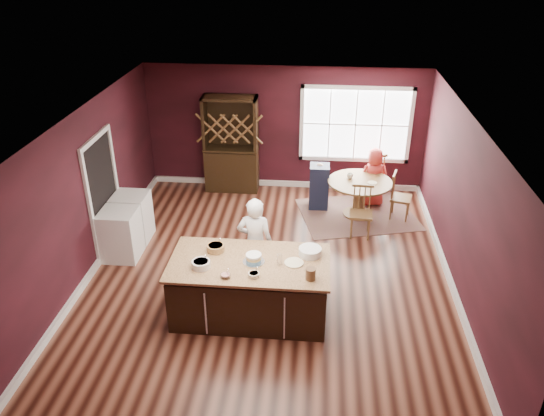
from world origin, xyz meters
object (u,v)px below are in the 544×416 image
Objects in this scene: toddler at (322,170)px; dryer at (132,217)px; kitchen_island at (250,289)px; layer_cake at (254,258)px; washer at (121,234)px; chair_south at (361,212)px; seated_woman at (374,177)px; high_chair at (319,186)px; hutch at (231,144)px; dining_table at (359,191)px; chair_east at (401,196)px; baker at (255,243)px; chair_north at (371,175)px.

toddler is 3.87m from dryer.
kitchen_island is 7.30× the size of layer_cake.
layer_cake reaches higher than kitchen_island.
toddler is 0.29× the size of washer.
layer_cake is 0.32× the size of chair_south.
seated_woman is at bearing 62.03° from layer_cake.
hutch is at bearing 159.08° from high_chair.
hutch is at bearing 160.05° from dining_table.
layer_cake is 0.35× the size of dryer.
high_chair is at bearing -20.33° from hutch.
layer_cake reaches higher than chair_east.
seated_woman is 1.38× the size of dryer.
seated_woman is at bearing 61.26° from kitchen_island.
seated_woman is at bearing 11.49° from high_chair.
baker is (-0.01, 0.74, 0.34)m from kitchen_island.
chair_east is at bearing -3.66° from dining_table.
high_chair is (0.98, 2.85, -0.29)m from baker.
layer_cake is 4.60m from chair_north.
baker is 1.74× the size of washer.
washer is (-3.48, -2.30, -0.36)m from toddler.
seated_woman is 1.16m from high_chair.
dining_table is at bearing -19.95° from hutch.
seated_woman is (2.03, 3.83, -0.36)m from layer_cake.
washer is (-1.50, -2.94, -0.61)m from hutch.
dining_table is 1.31× the size of chair_east.
toddler is 0.12× the size of hutch.
seated_woman is 1.27× the size of high_chair.
dining_table is 0.87m from toddler.
dryer is at bearing -162.76° from dining_table.
baker is 1.57× the size of chair_south.
baker is 3.97m from chair_north.
washer is at bearing -146.49° from toddler.
chair_north is (-0.53, 0.85, 0.05)m from chair_east.
kitchen_island is 4.60m from chair_north.
baker is 1.61× the size of chair_east.
chair_south is (1.78, 1.73, -0.28)m from baker.
baker is 3.74m from seated_woman.
chair_east is 1.14m from chair_south.
seated_woman is 3.11m from hutch.
high_chair is at bearing 74.81° from kitchen_island.
baker reaches higher than layer_cake.
dining_table is 0.81× the size of baker.
chair_east is 5.20m from dryer.
chair_south is at bearing 55.50° from layer_cake.
layer_cake is 3.79m from toddler.
chair_south is 3.32m from hutch.
toddler is 4.18m from washer.
toddler is (0.05, 0.07, 0.32)m from high_chair.
toddler is (-1.57, 0.40, 0.33)m from chair_east.
kitchen_island is 3.04m from chair_south.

